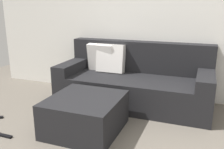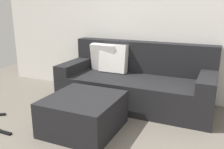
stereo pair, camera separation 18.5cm
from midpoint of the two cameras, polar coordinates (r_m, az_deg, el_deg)
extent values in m
cube|color=silver|center=(3.91, 13.11, 11.97)|extent=(5.91, 0.10, 2.41)
cube|color=black|center=(3.68, 6.68, -3.82)|extent=(2.20, 0.92, 0.42)
cube|color=black|center=(3.89, 8.47, 4.00)|extent=(2.20, 0.22, 0.47)
cube|color=black|center=(3.99, -6.78, 2.03)|extent=(0.23, 0.92, 0.16)
cube|color=black|center=(3.45, 22.61, -1.26)|extent=(0.23, 0.92, 0.16)
cube|color=white|center=(3.93, -0.51, 3.94)|extent=(0.43, 0.19, 0.43)
cube|color=white|center=(3.85, 1.72, 3.74)|extent=(0.43, 0.20, 0.45)
cube|color=black|center=(2.96, -4.75, -8.89)|extent=(0.80, 0.84, 0.41)
cube|color=black|center=(3.16, -21.88, -12.25)|extent=(0.20, 0.04, 0.02)
cube|color=black|center=(3.66, -23.07, -8.48)|extent=(0.16, 0.12, 0.02)
camera|label=1|loc=(0.09, -88.34, 0.46)|focal=39.88mm
camera|label=2|loc=(0.09, 91.66, -0.46)|focal=39.88mm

